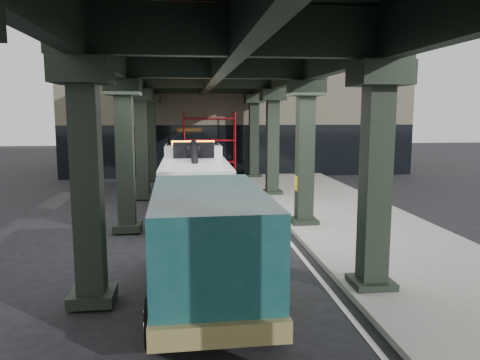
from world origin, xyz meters
TOP-DOWN VIEW (x-y plane):
  - ground at (0.00, 0.00)m, footprint 90.00×90.00m
  - sidewalk at (4.50, 2.00)m, footprint 5.00×40.00m
  - lane_stripe at (1.70, 2.00)m, footprint 0.12×38.00m
  - viaduct at (-0.40, 2.00)m, footprint 7.40×32.00m
  - building at (2.00, 20.00)m, footprint 22.00×10.00m
  - scaffolding at (0.00, 14.64)m, footprint 3.08×0.88m
  - tow_truck at (-1.11, 5.28)m, footprint 2.68×8.77m
  - towed_van at (-1.02, -4.04)m, footprint 2.53×6.02m

SIDE VIEW (x-z plane):
  - ground at x=0.00m, z-range 0.00..0.00m
  - lane_stripe at x=1.70m, z-range 0.00..0.01m
  - sidewalk at x=4.50m, z-range 0.00..0.15m
  - towed_van at x=-1.02m, z-range 0.09..2.51m
  - tow_truck at x=-1.11m, z-range -0.04..2.83m
  - scaffolding at x=0.00m, z-range 0.11..4.11m
  - building at x=2.00m, z-range 0.00..8.00m
  - viaduct at x=-0.40m, z-range 2.26..8.66m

